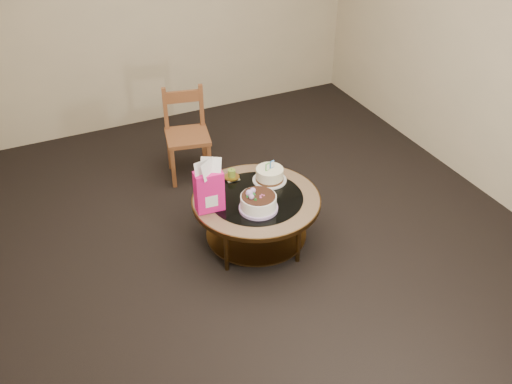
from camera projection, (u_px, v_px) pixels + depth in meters
name	position (u px, v px, depth m)	size (l,w,h in m)	color
ground	(256.00, 242.00, 4.74)	(5.00, 5.00, 0.00)	black
room_walls	(256.00, 67.00, 3.86)	(4.52, 5.02, 2.61)	tan
coffee_table	(256.00, 206.00, 4.52)	(1.02, 1.02, 0.46)	brown
decorated_cake	(258.00, 203.00, 4.31)	(0.30, 0.30, 0.17)	#B291CD
cream_cake	(270.00, 175.00, 4.64)	(0.28, 0.28, 0.18)	silver
gift_bag	(209.00, 186.00, 4.23)	(0.22, 0.17, 0.42)	#EE166B
pillar_candle	(232.00, 175.00, 4.68)	(0.13, 0.13, 0.09)	#EFCB62
dining_chair	(187.00, 134.00, 5.37)	(0.47, 0.47, 0.86)	brown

